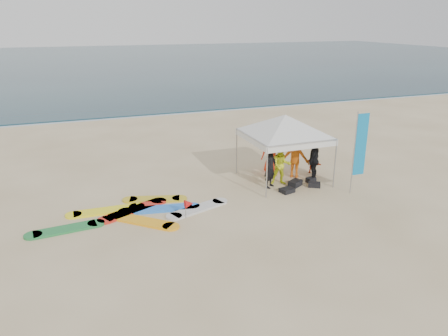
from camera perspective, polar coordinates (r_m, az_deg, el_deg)
The scene contains 14 objects.
ground at distance 13.42m, azimuth 1.58°, elevation -8.52°, with size 120.00×120.00×0.00m, color beige.
ocean at distance 71.43m, azimuth -17.33°, elevation 13.11°, with size 160.00×84.00×0.08m, color #0C2633.
shoreline_foam at distance 30.21m, azimuth -11.60°, elevation 6.69°, with size 160.00×1.20×0.01m, color silver.
person_black_a at distance 16.76m, azimuth 6.09°, elevation 0.17°, with size 0.61×0.40×1.66m, color black.
person_yellow at distance 17.14m, azimuth 7.47°, elevation 0.39°, with size 0.77×0.60×1.58m, color yellow.
person_orange_a at distance 18.00m, azimuth 9.31°, elevation 1.52°, with size 1.14×0.66×1.77m, color #C35511.
person_black_b at distance 17.71m, azimuth 11.65°, elevation 1.04°, with size 1.02×0.42×1.74m, color black.
person_orange_b at distance 18.46m, azimuth 6.21°, elevation 1.97°, with size 0.82×0.54×1.69m, color red.
person_seated at distance 18.68m, azimuth 11.47°, elevation 0.55°, with size 0.78×0.25×0.84m, color red.
canopy_tent at distance 17.12m, azimuth 8.03°, elevation 6.87°, with size 4.07×4.07×3.07m.
feather_flag at distance 16.62m, azimuth 17.33°, elevation 2.79°, with size 0.53×0.04×3.09m.
marker_pennant at distance 14.25m, azimuth -4.59°, elevation -4.69°, with size 0.28×0.28×0.64m.
gear_pile at distance 17.15m, azimuth 9.84°, elevation -2.18°, with size 1.90×1.04×0.22m.
surfboard_spread at distance 14.99m, azimuth -11.09°, elevation -5.69°, with size 6.25×3.06×0.07m.
Camera 1 is at (-4.53, -11.03, 6.17)m, focal length 35.00 mm.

